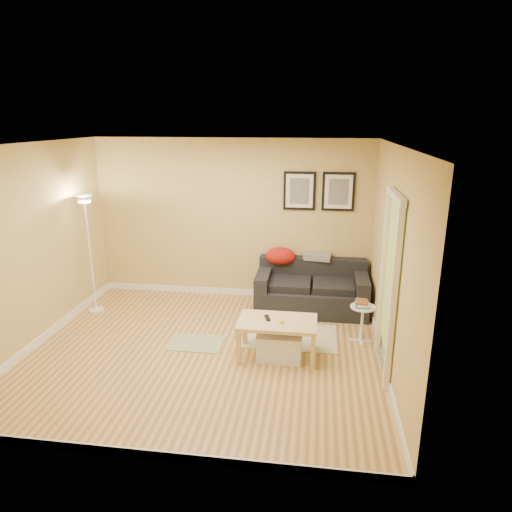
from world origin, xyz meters
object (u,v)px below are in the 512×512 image
Objects in this scene: storage_bin at (280,345)px; floor_lamp at (91,258)px; sofa at (312,287)px; coffee_table at (277,338)px; side_table at (362,324)px; book_stack at (362,303)px.

floor_lamp is at bearing 160.23° from storage_bin.
sofa reaches higher than coffee_table.
side_table is at bearing -55.12° from sofa.
book_stack is 0.13× the size of floor_lamp.
coffee_table is (-0.39, -1.54, -0.13)m from sofa.
sofa is at bearing 92.30° from coffee_table.
sofa is 3.40m from floor_lamp.
book_stack is 4.04m from floor_lamp.
sofa is at bearing 124.88° from side_table.
floor_lamp reaches higher than coffee_table.
storage_bin is (0.04, -0.04, -0.07)m from coffee_table.
book_stack is at bearing 140.47° from side_table.
floor_lamp is (-2.97, 1.07, 0.69)m from storage_bin.
coffee_table reaches higher than storage_bin.
storage_bin is 1.20m from side_table.
sofa is at bearing 118.65° from book_stack.
sofa is 3.02× the size of storage_bin.
storage_bin is 2.43× the size of book_stack.
side_table is 0.29m from book_stack.
floor_lamp is (-3.33, -0.51, 0.49)m from sofa.
book_stack reaches higher than side_table.
book_stack reaches higher than coffee_table.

